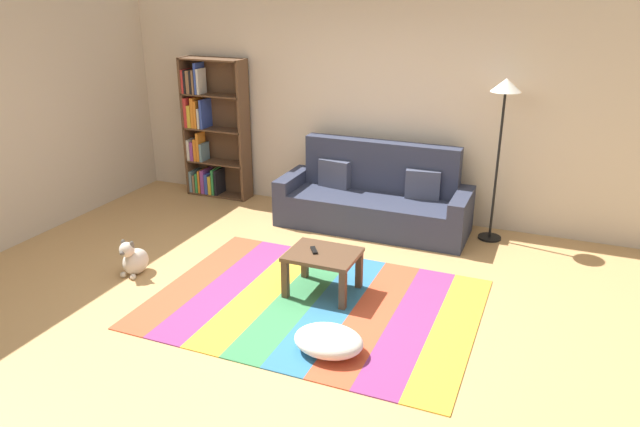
{
  "coord_description": "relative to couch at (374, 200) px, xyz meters",
  "views": [
    {
      "loc": [
        2.17,
        -4.45,
        2.75
      ],
      "look_at": [
        0.08,
        0.6,
        0.65
      ],
      "focal_mm": 33.66,
      "sensor_mm": 36.0,
      "label": 1
    }
  ],
  "objects": [
    {
      "name": "ground_plane",
      "position": [
        -0.2,
        -2.02,
        -0.34
      ],
      "size": [
        14.0,
        14.0,
        0.0
      ],
      "primitive_type": "plane",
      "color": "tan"
    },
    {
      "name": "back_wall",
      "position": [
        -0.2,
        0.53,
        1.01
      ],
      "size": [
        6.8,
        0.1,
        2.7
      ],
      "primitive_type": "cube",
      "color": "beige",
      "rests_on": "ground_plane"
    },
    {
      "name": "left_wall",
      "position": [
        -3.6,
        -1.27,
        1.01
      ],
      "size": [
        0.1,
        5.5,
        2.7
      ],
      "primitive_type": "cube",
      "color": "beige",
      "rests_on": "ground_plane"
    },
    {
      "name": "rug",
      "position": [
        0.08,
        -2.02,
        -0.33
      ],
      "size": [
        2.91,
        2.14,
        0.01
      ],
      "color": "#C64C2D",
      "rests_on": "ground_plane"
    },
    {
      "name": "couch",
      "position": [
        0.0,
        0.0,
        0.0
      ],
      "size": [
        2.26,
        0.8,
        1.0
      ],
      "color": "#2D3347",
      "rests_on": "ground_plane"
    },
    {
      "name": "bookshelf",
      "position": [
        -2.44,
        0.29,
        0.55
      ],
      "size": [
        0.9,
        0.28,
        1.86
      ],
      "color": "brown",
      "rests_on": "ground_plane"
    },
    {
      "name": "coffee_table",
      "position": [
        0.07,
        -1.79,
        0.0
      ],
      "size": [
        0.65,
        0.53,
        0.41
      ],
      "color": "#513826",
      "rests_on": "rug"
    },
    {
      "name": "pouf",
      "position": [
        0.48,
        -2.7,
        -0.23
      ],
      "size": [
        0.56,
        0.44,
        0.2
      ],
      "primitive_type": "ellipsoid",
      "color": "white",
      "rests_on": "rug"
    },
    {
      "name": "dog",
      "position": [
        -1.84,
        -2.15,
        -0.18
      ],
      "size": [
        0.22,
        0.35,
        0.4
      ],
      "color": "beige",
      "rests_on": "ground_plane"
    },
    {
      "name": "standing_lamp",
      "position": [
        1.36,
        0.15,
        1.19
      ],
      "size": [
        0.32,
        0.32,
        1.83
      ],
      "color": "black",
      "rests_on": "ground_plane"
    },
    {
      "name": "tv_remote",
      "position": [
        -0.02,
        -1.79,
        0.09
      ],
      "size": [
        0.12,
        0.15,
        0.02
      ],
      "primitive_type": "cube",
      "rotation": [
        0.0,
        0.0,
        0.59
      ],
      "color": "black",
      "rests_on": "coffee_table"
    }
  ]
}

